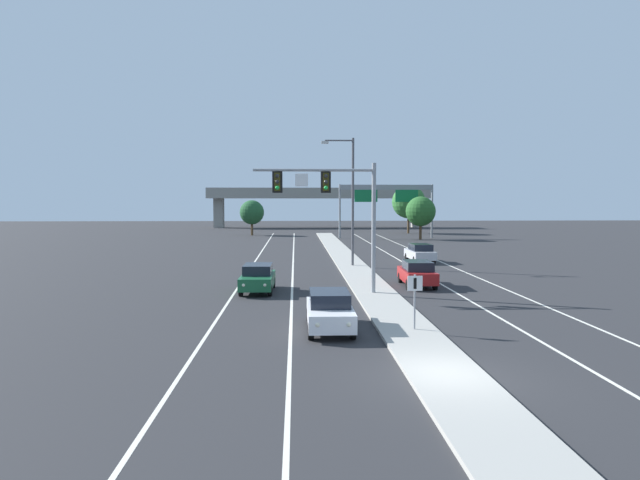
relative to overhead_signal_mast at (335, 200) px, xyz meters
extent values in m
plane|color=#28282B|center=(2.29, -14.89, -5.31)|extent=(260.00, 260.00, 0.00)
cube|color=#9E9B93|center=(2.29, 3.11, -5.23)|extent=(2.40, 110.00, 0.15)
cube|color=silver|center=(-2.41, 10.11, -5.31)|extent=(0.14, 100.00, 0.01)
cube|color=silver|center=(6.99, 10.11, -5.31)|extent=(0.14, 100.00, 0.01)
cube|color=silver|center=(-5.71, 10.11, -5.31)|extent=(0.14, 100.00, 0.01)
cube|color=silver|center=(10.29, 10.11, -5.31)|extent=(0.14, 100.00, 0.01)
cylinder|color=gray|center=(2.14, 0.01, -1.56)|extent=(0.24, 0.24, 7.20)
cylinder|color=gray|center=(-1.19, 0.01, 1.64)|extent=(6.66, 0.16, 0.16)
cube|color=black|center=(-0.52, 0.05, 0.99)|extent=(0.56, 0.06, 1.20)
cube|color=#38330F|center=(-0.52, 0.01, 0.99)|extent=(0.32, 0.32, 1.00)
sphere|color=#282828|center=(-0.52, -0.16, 1.31)|extent=(0.22, 0.22, 0.22)
sphere|color=#282828|center=(-0.52, -0.16, 0.99)|extent=(0.22, 0.22, 0.22)
sphere|color=green|center=(-0.52, -0.16, 0.67)|extent=(0.22, 0.22, 0.22)
cube|color=black|center=(-3.19, 0.05, 0.99)|extent=(0.56, 0.06, 1.20)
cube|color=#38330F|center=(-3.19, 0.01, 0.99)|extent=(0.32, 0.32, 1.00)
sphere|color=#282828|center=(-3.19, -0.16, 1.31)|extent=(0.22, 0.22, 0.22)
sphere|color=#282828|center=(-3.19, -0.16, 0.99)|extent=(0.22, 0.22, 0.22)
sphere|color=green|center=(-3.19, -0.16, 0.67)|extent=(0.22, 0.22, 0.22)
cube|color=white|center=(-1.86, -0.01, 1.09)|extent=(0.70, 0.04, 0.70)
cylinder|color=gray|center=(2.54, -9.16, -4.06)|extent=(0.08, 0.08, 2.20)
cube|color=white|center=(2.54, -9.19, -3.31)|extent=(0.60, 0.03, 0.60)
cube|color=black|center=(2.54, -9.21, -3.31)|extent=(0.12, 0.01, 0.44)
cylinder|color=#4C4C51|center=(2.32, 13.37, -0.16)|extent=(0.20, 0.20, 10.00)
cylinder|color=#4C4C51|center=(1.22, 13.37, 4.64)|extent=(2.20, 0.12, 0.12)
cube|color=#B7B7B2|center=(0.12, 13.37, 4.49)|extent=(0.56, 0.28, 0.20)
cube|color=silver|center=(-0.82, -8.61, -4.64)|extent=(1.81, 4.40, 0.70)
cube|color=black|center=(-0.82, -8.39, -4.01)|extent=(1.59, 2.38, 0.56)
sphere|color=#EAE5C6|center=(-0.25, -10.79, -4.59)|extent=(0.18, 0.18, 0.18)
sphere|color=#EAE5C6|center=(-1.40, -10.79, -4.59)|extent=(0.18, 0.18, 0.18)
cylinder|color=black|center=(-0.02, -10.11, -4.99)|extent=(0.22, 0.64, 0.64)
cylinder|color=black|center=(-1.62, -10.11, -4.99)|extent=(0.22, 0.64, 0.64)
cylinder|color=black|center=(-0.02, -7.11, -4.99)|extent=(0.22, 0.64, 0.64)
cylinder|color=black|center=(-1.62, -7.11, -4.99)|extent=(0.22, 0.64, 0.64)
cube|color=#195633|center=(-4.39, 1.38, -4.64)|extent=(1.90, 4.44, 0.70)
cube|color=black|center=(-4.39, 1.60, -4.01)|extent=(1.64, 2.41, 0.56)
sphere|color=#EAE5C6|center=(-3.86, -0.81, -4.59)|extent=(0.18, 0.18, 0.18)
sphere|color=#EAE5C6|center=(-5.02, -0.79, -4.59)|extent=(0.18, 0.18, 0.18)
cylinder|color=black|center=(-3.63, -0.14, -4.99)|extent=(0.23, 0.64, 0.64)
cylinder|color=black|center=(-5.22, -0.10, -4.99)|extent=(0.23, 0.64, 0.64)
cylinder|color=black|center=(-3.56, 2.86, -4.99)|extent=(0.23, 0.64, 0.64)
cylinder|color=black|center=(-5.16, 2.90, -4.99)|extent=(0.23, 0.64, 0.64)
cube|color=maroon|center=(5.29, 3.21, -4.64)|extent=(1.92, 4.45, 0.70)
cube|color=black|center=(5.29, 2.99, -4.01)|extent=(1.65, 2.42, 0.56)
sphere|color=#EAE5C6|center=(4.78, 5.40, -4.59)|extent=(0.18, 0.18, 0.18)
sphere|color=#EAE5C6|center=(5.93, 5.37, -4.59)|extent=(0.18, 0.18, 0.18)
cylinder|color=black|center=(4.53, 4.73, -4.99)|extent=(0.24, 0.65, 0.64)
cylinder|color=black|center=(6.13, 4.69, -4.99)|extent=(0.24, 0.65, 0.64)
cylinder|color=black|center=(4.45, 1.73, -4.99)|extent=(0.24, 0.65, 0.64)
cylinder|color=black|center=(6.05, 1.69, -4.99)|extent=(0.24, 0.65, 0.64)
cube|color=#B7B7BC|center=(8.45, 16.79, -4.64)|extent=(1.93, 4.45, 0.70)
cube|color=black|center=(8.46, 16.57, -4.01)|extent=(1.65, 2.42, 0.56)
sphere|color=#EAE5C6|center=(7.81, 18.95, -4.59)|extent=(0.18, 0.18, 0.18)
sphere|color=#EAE5C6|center=(8.96, 18.98, -4.59)|extent=(0.18, 0.18, 0.18)
cylinder|color=black|center=(7.61, 18.26, -4.99)|extent=(0.24, 0.65, 0.64)
cylinder|color=black|center=(9.21, 18.31, -4.99)|extent=(0.24, 0.65, 0.64)
cylinder|color=black|center=(7.70, 15.27, -4.99)|extent=(0.24, 0.65, 0.64)
cylinder|color=black|center=(9.29, 15.31, -4.99)|extent=(0.24, 0.65, 0.64)
cylinder|color=gray|center=(3.99, 48.06, -1.56)|extent=(0.28, 0.28, 7.50)
cylinder|color=gray|center=(16.99, 48.06, -1.56)|extent=(0.28, 0.28, 7.50)
cube|color=gray|center=(10.49, 48.06, 1.79)|extent=(13.00, 0.36, 0.70)
cube|color=#0F6033|center=(7.63, 47.86, 0.59)|extent=(3.20, 0.08, 1.70)
cube|color=#0F6033|center=(13.35, 47.86, 0.59)|extent=(3.20, 0.08, 1.70)
cube|color=gray|center=(2.29, 79.20, 0.89)|extent=(42.40, 6.40, 1.10)
cube|color=gray|center=(2.29, 76.20, 1.89)|extent=(42.40, 0.36, 0.90)
cube|color=gray|center=(-16.91, 79.20, -2.48)|extent=(1.80, 2.40, 5.65)
cube|color=gray|center=(21.49, 79.20, -2.48)|extent=(1.80, 2.40, 5.65)
cylinder|color=#4C3823|center=(15.89, 59.23, -3.86)|extent=(0.36, 0.36, 2.91)
sphere|color=#2D6B2D|center=(15.89, 59.23, -0.27)|extent=(5.32, 5.32, 5.32)
cylinder|color=#4C3823|center=(14.63, 44.65, -4.21)|extent=(0.36, 0.36, 2.19)
sphere|color=#235623|center=(14.63, 44.65, -1.51)|extent=(4.01, 4.01, 4.01)
cylinder|color=#4C3823|center=(-8.76, 55.07, -4.31)|extent=(0.36, 0.36, 2.01)
sphere|color=#1E4C28|center=(-8.76, 55.07, -1.84)|extent=(3.67, 3.67, 3.67)
camera|label=1|loc=(-2.21, -31.52, -0.01)|focal=32.10mm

